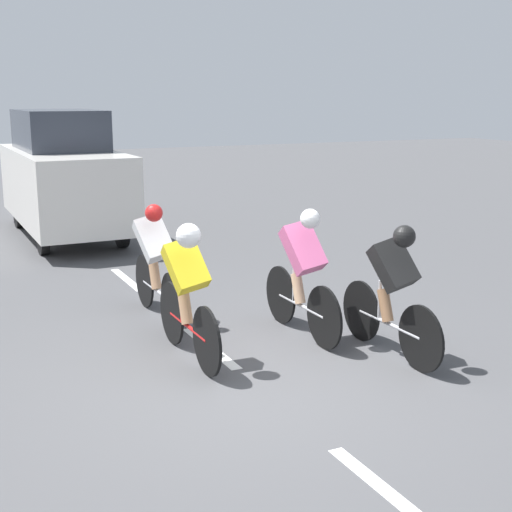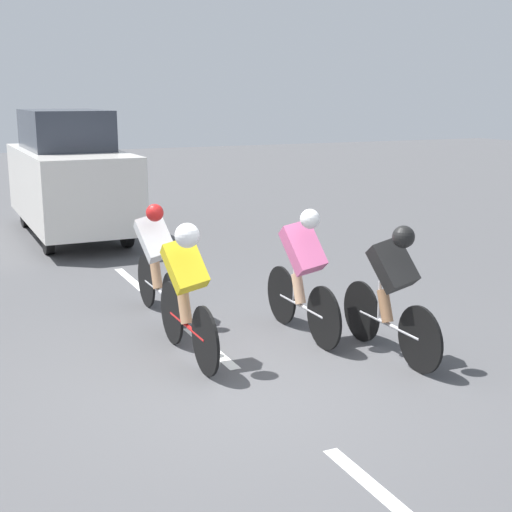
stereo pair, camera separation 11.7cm
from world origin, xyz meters
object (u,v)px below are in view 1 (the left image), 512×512
Objects in this scene: cyclist_pink at (303,270)px; cyclist_white at (155,259)px; cyclist_yellow at (187,287)px; cyclist_black at (392,287)px; support_car at (63,175)px.

cyclist_pink reaches higher than cyclist_white.
cyclist_yellow is (0.15, 1.46, 0.03)m from cyclist_white.
cyclist_yellow is at bearing 84.33° from cyclist_white.
cyclist_black is at bearing 117.84° from cyclist_pink.
cyclist_pink is at bearing -62.16° from cyclist_black.
cyclist_white is at bearing 89.17° from support_car.
cyclist_white is at bearing -46.26° from cyclist_pink.
support_car reaches higher than cyclist_black.
cyclist_pink is at bearing 133.74° from cyclist_white.
support_car is at bearing -90.83° from cyclist_white.
cyclist_yellow is (1.40, 0.15, 0.01)m from cyclist_pink.
cyclist_pink is 1.07m from cyclist_black.
cyclist_yellow is at bearing 6.17° from cyclist_pink.
cyclist_white is 0.37× the size of support_car.
cyclist_pink is 0.36× the size of support_car.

